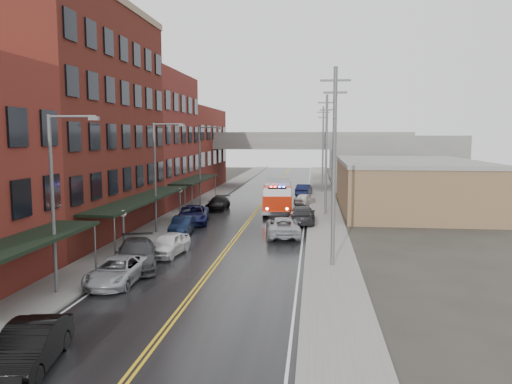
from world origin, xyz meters
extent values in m
plane|color=#2D2B26|center=(0.00, 0.00, 0.00)|extent=(220.00, 220.00, 0.00)
cube|color=black|center=(0.00, 30.00, 0.01)|extent=(11.00, 160.00, 0.02)
cube|color=slate|center=(-7.30, 30.00, 0.07)|extent=(3.00, 160.00, 0.15)
cube|color=slate|center=(7.30, 30.00, 0.07)|extent=(3.00, 160.00, 0.15)
cube|color=gray|center=(-5.65, 30.00, 0.07)|extent=(0.30, 160.00, 0.15)
cube|color=gray|center=(5.65, 30.00, 0.07)|extent=(0.30, 160.00, 0.15)
cube|color=#571A17|center=(-13.30, 23.00, 9.00)|extent=(9.00, 20.00, 18.00)
cube|color=maroon|center=(-13.30, 40.50, 7.50)|extent=(9.00, 15.00, 15.00)
cube|color=maroon|center=(-13.30, 58.00, 6.00)|extent=(9.00, 20.00, 12.00)
cube|color=olive|center=(16.00, 40.00, 2.50)|extent=(14.00, 22.00, 5.00)
cube|color=slate|center=(18.00, 70.00, 4.00)|extent=(18.00, 30.00, 8.00)
cylinder|color=slate|center=(-6.35, 11.60, 1.50)|extent=(0.10, 0.10, 3.00)
cube|color=black|center=(-7.50, 23.00, 3.00)|extent=(2.60, 18.00, 0.18)
cylinder|color=slate|center=(-6.35, 14.40, 1.50)|extent=(0.10, 0.10, 3.00)
cylinder|color=slate|center=(-6.35, 31.60, 1.50)|extent=(0.10, 0.10, 3.00)
cube|color=black|center=(-7.50, 40.50, 3.00)|extent=(2.60, 13.00, 0.18)
cylinder|color=slate|center=(-6.35, 34.40, 1.50)|extent=(0.10, 0.10, 3.00)
cylinder|color=slate|center=(-6.35, 46.60, 1.50)|extent=(0.10, 0.10, 3.00)
cylinder|color=#59595B|center=(-6.40, 16.00, 1.40)|extent=(0.14, 0.14, 2.80)
sphere|color=silver|center=(-6.40, 16.00, 2.90)|extent=(0.44, 0.44, 0.44)
cylinder|color=#59595B|center=(-6.40, 30.00, 1.40)|extent=(0.14, 0.14, 2.80)
sphere|color=silver|center=(-6.40, 30.00, 2.90)|extent=(0.44, 0.44, 0.44)
cylinder|color=#59595B|center=(-6.80, 8.00, 4.50)|extent=(0.18, 0.18, 9.00)
cylinder|color=#59595B|center=(-5.60, 8.00, 8.90)|extent=(2.40, 0.12, 0.12)
cube|color=#59595B|center=(-4.50, 8.00, 8.80)|extent=(0.50, 0.22, 0.18)
cylinder|color=#59595B|center=(-6.80, 24.00, 4.50)|extent=(0.18, 0.18, 9.00)
cylinder|color=#59595B|center=(-5.60, 24.00, 8.90)|extent=(2.40, 0.12, 0.12)
cube|color=#59595B|center=(-4.50, 24.00, 8.80)|extent=(0.50, 0.22, 0.18)
cylinder|color=#59595B|center=(-6.80, 40.00, 4.50)|extent=(0.18, 0.18, 9.00)
cylinder|color=#59595B|center=(-5.60, 40.00, 8.90)|extent=(2.40, 0.12, 0.12)
cube|color=#59595B|center=(-4.50, 40.00, 8.80)|extent=(0.50, 0.22, 0.18)
cylinder|color=#59595B|center=(7.20, 15.00, 6.00)|extent=(0.24, 0.24, 12.00)
cube|color=#59595B|center=(7.20, 15.00, 11.20)|extent=(1.80, 0.12, 0.12)
cube|color=#59595B|center=(7.20, 15.00, 10.50)|extent=(1.40, 0.12, 0.12)
cylinder|color=#59595B|center=(7.20, 35.00, 6.00)|extent=(0.24, 0.24, 12.00)
cube|color=#59595B|center=(7.20, 35.00, 11.20)|extent=(1.80, 0.12, 0.12)
cube|color=#59595B|center=(7.20, 35.00, 10.50)|extent=(1.40, 0.12, 0.12)
cylinder|color=#59595B|center=(7.20, 55.00, 6.00)|extent=(0.24, 0.24, 12.00)
cube|color=#59595B|center=(7.20, 55.00, 11.20)|extent=(1.80, 0.12, 0.12)
cube|color=#59595B|center=(7.20, 55.00, 10.50)|extent=(1.40, 0.12, 0.12)
cube|color=slate|center=(0.00, 62.00, 6.75)|extent=(40.00, 10.00, 1.50)
cube|color=slate|center=(-11.00, 62.00, 3.00)|extent=(1.60, 8.00, 6.00)
cube|color=slate|center=(11.00, 62.00, 3.00)|extent=(1.60, 8.00, 6.00)
cube|color=#A91D07|center=(2.20, 37.60, 1.74)|extent=(3.18, 6.32, 2.35)
cube|color=#A91D07|center=(2.48, 33.24, 1.40)|extent=(2.98, 3.08, 1.68)
cube|color=silver|center=(2.48, 33.24, 2.52)|extent=(2.82, 2.85, 0.56)
cube|color=black|center=(2.46, 33.46, 1.74)|extent=(2.93, 1.97, 0.90)
cube|color=slate|center=(2.20, 37.60, 3.08)|extent=(2.88, 5.86, 0.34)
cube|color=black|center=(2.48, 33.24, 2.89)|extent=(1.81, 0.43, 0.16)
sphere|color=#FF0C0C|center=(1.86, 33.20, 2.98)|extent=(0.22, 0.22, 0.22)
sphere|color=#1933FF|center=(3.09, 33.28, 2.98)|extent=(0.22, 0.22, 0.22)
cylinder|color=black|center=(1.25, 33.05, 0.56)|extent=(1.14, 0.46, 1.12)
cylinder|color=black|center=(3.71, 33.21, 0.56)|extent=(1.14, 0.46, 1.12)
cylinder|color=black|center=(1.01, 36.96, 0.56)|extent=(1.14, 0.46, 1.12)
cylinder|color=black|center=(3.46, 37.12, 0.56)|extent=(1.14, 0.46, 1.12)
cylinder|color=black|center=(0.83, 39.75, 0.56)|extent=(1.14, 0.46, 1.12)
cylinder|color=black|center=(3.29, 39.91, 0.56)|extent=(1.14, 0.46, 1.12)
imported|color=black|center=(-3.60, 0.30, 0.78)|extent=(2.47, 4.93, 1.55)
imported|color=#929499|center=(-4.49, 10.20, 0.70)|extent=(2.36, 5.07, 1.40)
imported|color=#2B2C2E|center=(-4.59, 13.42, 0.84)|extent=(4.04, 6.22, 1.68)
imported|color=silver|center=(-3.60, 16.80, 0.76)|extent=(2.31, 4.62, 1.51)
imported|color=black|center=(-4.59, 23.97, 0.72)|extent=(1.79, 4.43, 1.43)
imported|color=#111441|center=(-4.91, 28.95, 0.81)|extent=(3.63, 6.19, 1.62)
imported|color=black|center=(-4.26, 37.53, 0.69)|extent=(2.19, 4.88, 1.39)
imported|color=#9FA0A6|center=(3.60, 23.98, 0.78)|extent=(3.22, 5.90, 1.57)
imported|color=#252527|center=(5.00, 29.80, 0.83)|extent=(2.43, 5.78, 1.67)
imported|color=white|center=(5.00, 42.55, 0.67)|extent=(2.79, 4.26, 1.35)
imported|color=black|center=(4.72, 51.14, 0.80)|extent=(2.27, 5.00, 1.59)
camera|label=1|loc=(6.02, -15.06, 7.98)|focal=35.00mm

